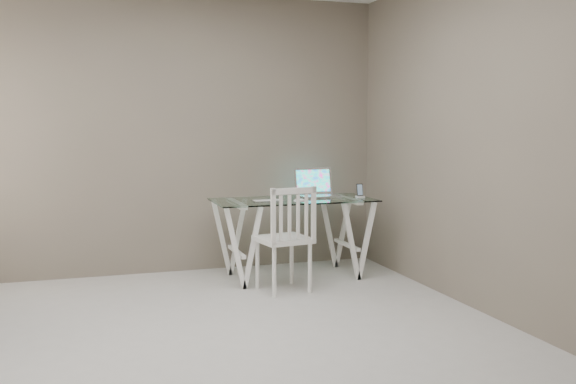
# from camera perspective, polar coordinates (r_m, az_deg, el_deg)

# --- Properties ---
(room) EXTENTS (4.50, 4.52, 2.71)m
(room) POSITION_cam_1_polar(r_m,az_deg,el_deg) (4.13, -6.07, 9.73)
(room) COLOR #B5B2AE
(room) RESTS_ON ground
(desk) EXTENTS (1.50, 0.70, 0.75)m
(desk) POSITION_cam_1_polar(r_m,az_deg,el_deg) (6.07, 0.47, -4.05)
(desk) COLOR silver
(desk) RESTS_ON ground
(chair) EXTENTS (0.48, 0.48, 0.92)m
(chair) POSITION_cam_1_polar(r_m,az_deg,el_deg) (5.50, -0.07, -3.77)
(chair) COLOR white
(chair) RESTS_ON ground
(laptop) EXTENTS (0.38, 0.33, 0.27)m
(laptop) POSITION_cam_1_polar(r_m,az_deg,el_deg) (6.29, 2.54, 0.23)
(laptop) COLOR silver
(laptop) RESTS_ON desk
(keyboard) EXTENTS (0.28, 0.12, 0.01)m
(keyboard) POSITION_cam_1_polar(r_m,az_deg,el_deg) (5.87, -1.79, -0.78)
(keyboard) COLOR silver
(keyboard) RESTS_ON desk
(mouse) EXTENTS (0.11, 0.07, 0.04)m
(mouse) POSITION_cam_1_polar(r_m,az_deg,el_deg) (5.76, 1.03, -0.77)
(mouse) COLOR silver
(mouse) RESTS_ON desk
(phone_dock) EXTENTS (0.07, 0.07, 0.13)m
(phone_dock) POSITION_cam_1_polar(r_m,az_deg,el_deg) (6.20, 6.41, -0.15)
(phone_dock) COLOR white
(phone_dock) RESTS_ON desk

